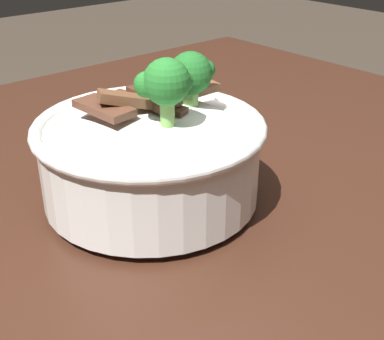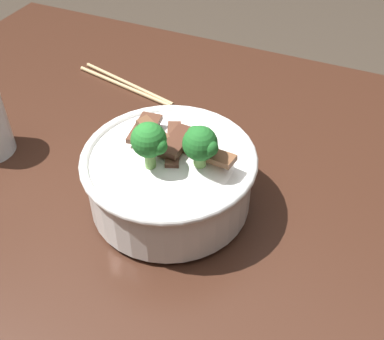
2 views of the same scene
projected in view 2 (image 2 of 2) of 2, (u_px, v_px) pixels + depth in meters
name	position (u px, v px, depth m)	size (l,w,h in m)	color
dining_table	(157.00, 275.00, 0.75)	(1.17, 0.99, 0.80)	#381E14
rice_bowl	(170.00, 172.00, 0.62)	(0.23, 0.23, 0.16)	white
chopsticks_pair	(126.00, 85.00, 0.88)	(0.22, 0.07, 0.01)	tan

